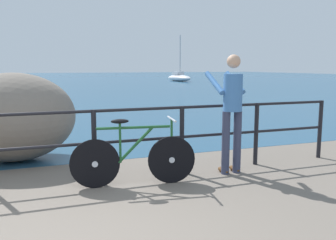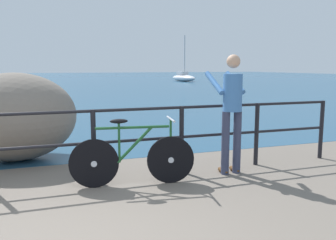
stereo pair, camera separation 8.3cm
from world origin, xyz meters
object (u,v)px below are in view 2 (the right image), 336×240
at_px(bicycle, 133,157).
at_px(sailboat, 184,77).
at_px(person_at_railing, 231,108).
at_px(breakwater_boulder_main, 16,117).

distance_m(bicycle, sailboat, 34.66).
height_order(bicycle, person_at_railing, person_at_railing).
bearing_deg(person_at_railing, bicycle, 90.92).
bearing_deg(bicycle, sailboat, 75.47).
relative_size(person_at_railing, breakwater_boulder_main, 0.88).
xyz_separation_m(bicycle, breakwater_boulder_main, (-1.58, 1.98, 0.36)).
bearing_deg(person_at_railing, breakwater_boulder_main, 56.56).
bearing_deg(person_at_railing, sailboat, -22.24).
relative_size(bicycle, sailboat, 0.34).
height_order(bicycle, breakwater_boulder_main, breakwater_boulder_main).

